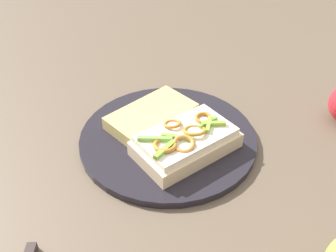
# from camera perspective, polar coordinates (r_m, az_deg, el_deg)

# --- Properties ---
(ground_plane) EXTENTS (2.00, 2.00, 0.00)m
(ground_plane) POSITION_cam_1_polar(r_m,az_deg,el_deg) (0.67, -0.00, -2.22)
(ground_plane) COLOR brown
(ground_plane) RESTS_ON ground
(plate) EXTENTS (0.30, 0.30, 0.01)m
(plate) POSITION_cam_1_polar(r_m,az_deg,el_deg) (0.66, -0.00, -1.80)
(plate) COLOR black
(plate) RESTS_ON ground_plane
(sandwich) EXTENTS (0.19, 0.18, 0.05)m
(sandwich) POSITION_cam_1_polar(r_m,az_deg,el_deg) (0.62, 2.64, -2.29)
(sandwich) COLOR beige
(sandwich) RESTS_ON plate
(bread_slice_side) EXTENTS (0.17, 0.17, 0.02)m
(bread_slice_side) POSITION_cam_1_polar(r_m,az_deg,el_deg) (0.68, -2.42, 1.45)
(bread_slice_side) COLOR tan
(bread_slice_side) RESTS_ON plate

